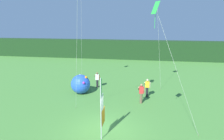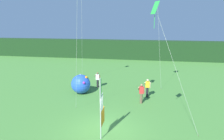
# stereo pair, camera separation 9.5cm
# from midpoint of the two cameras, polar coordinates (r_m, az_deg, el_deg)

# --- Properties ---
(ground_plane) EXTENTS (120.00, 120.00, 0.00)m
(ground_plane) POSITION_cam_midpoint_polar(r_m,az_deg,el_deg) (13.47, -2.38, -16.57)
(ground_plane) COLOR #478438
(distant_treeline) EXTENTS (80.00, 2.40, 3.35)m
(distant_treeline) POSITION_cam_midpoint_polar(r_m,az_deg,el_deg) (37.41, 5.74, 5.64)
(distant_treeline) COLOR #193819
(distant_treeline) RESTS_ON ground
(banner_flag) EXTENTS (0.06, 1.03, 3.71)m
(banner_flag) POSITION_cam_midpoint_polar(r_m,az_deg,el_deg) (12.13, -3.00, -10.70)
(banner_flag) COLOR #B7B7BC
(banner_flag) RESTS_ON ground
(person_near_banner) EXTENTS (0.55, 0.48, 1.62)m
(person_near_banner) POSITION_cam_midpoint_polar(r_m,az_deg,el_deg) (21.24, -4.24, -2.62)
(person_near_banner) COLOR black
(person_near_banner) RESTS_ON ground
(person_mid_field) EXTENTS (0.55, 0.48, 1.68)m
(person_mid_field) POSITION_cam_midpoint_polar(r_m,az_deg,el_deg) (18.82, 9.59, -4.80)
(person_mid_field) COLOR black
(person_mid_field) RESTS_ON ground
(person_far_left) EXTENTS (0.55, 0.48, 1.69)m
(person_far_left) POSITION_cam_midpoint_polar(r_m,az_deg,el_deg) (17.35, 7.98, -6.32)
(person_far_left) COLOR brown
(person_far_left) RESTS_ON ground
(inflatable_balloon) EXTENTS (1.82, 1.82, 1.82)m
(inflatable_balloon) POSITION_cam_midpoint_polar(r_m,az_deg,el_deg) (19.70, -8.85, -3.89)
(inflatable_balloon) COLOR blue
(inflatable_balloon) RESTS_ON ground
(kite_green_diamond_0) EXTENTS (3.16, 0.96, 7.72)m
(kite_green_diamond_0) POSITION_cam_midpoint_polar(r_m,az_deg,el_deg) (11.18, 12.80, 13.35)
(kite_green_diamond_0) COLOR brown
(kite_green_diamond_0) RESTS_ON ground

